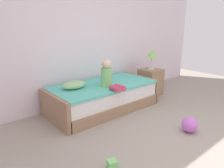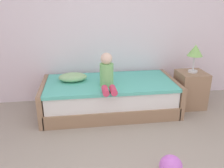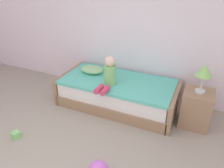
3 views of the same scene
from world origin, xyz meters
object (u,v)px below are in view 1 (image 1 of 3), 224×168
at_px(bed, 104,96).
at_px(table_lamp, 152,54).
at_px(nightstand, 150,82).
at_px(child_figure, 108,76).
at_px(pillow, 74,85).
at_px(toy_block, 112,164).
at_px(toy_ball, 189,125).

height_order(bed, table_lamp, table_lamp).
xyz_separation_m(bed, nightstand, (1.35, -0.03, 0.05)).
bearing_deg(nightstand, child_figure, -171.92).
bearing_deg(child_figure, pillow, 146.78).
bearing_deg(table_lamp, nightstand, 180.00).
relative_size(nightstand, toy_block, 5.81).
distance_m(table_lamp, child_figure, 1.45).
height_order(nightstand, child_figure, child_figure).
bearing_deg(table_lamp, bed, 178.86).
distance_m(table_lamp, pillow, 1.96).
xyz_separation_m(table_lamp, toy_block, (-2.38, -1.43, -0.88)).
bearing_deg(toy_ball, nightstand, 58.94).
height_order(child_figure, toy_ball, child_figure).
height_order(bed, toy_block, bed).
relative_size(table_lamp, toy_block, 4.36).
height_order(nightstand, toy_block, nightstand).
relative_size(bed, pillow, 4.80).
xyz_separation_m(bed, toy_ball, (0.42, -1.57, -0.13)).
relative_size(toy_ball, toy_block, 2.31).
xyz_separation_m(child_figure, toy_block, (-0.96, -1.23, -0.65)).
distance_m(table_lamp, toy_block, 2.91).
relative_size(table_lamp, toy_ball, 1.89).
bearing_deg(table_lamp, toy_block, -148.93).
distance_m(nightstand, pillow, 1.94).
xyz_separation_m(nightstand, pillow, (-1.92, 0.13, 0.26)).
bearing_deg(child_figure, toy_block, -127.87).
height_order(pillow, toy_ball, pillow).
xyz_separation_m(nightstand, child_figure, (-1.42, -0.20, 0.40)).
bearing_deg(toy_block, pillow, 73.73).
bearing_deg(child_figure, table_lamp, 8.08).
bearing_deg(pillow, toy_ball, -59.31).
relative_size(pillow, toy_ball, 1.85).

